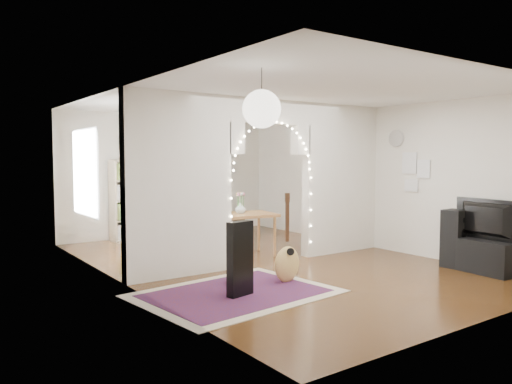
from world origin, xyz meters
TOP-DOWN VIEW (x-y plane):
  - floor at (0.00, 0.00)m, footprint 7.50×7.50m
  - ceiling at (0.00, 0.00)m, footprint 5.00×7.50m
  - wall_back at (0.00, 3.75)m, footprint 5.00×0.02m
  - wall_front at (0.00, -3.75)m, footprint 5.00×0.02m
  - wall_left at (-2.50, 0.00)m, footprint 0.02×7.50m
  - wall_right at (2.50, 0.00)m, footprint 0.02×7.50m
  - divider_wall at (0.00, 0.00)m, footprint 5.00×0.20m
  - fairy_lights at (0.00, -0.13)m, footprint 1.64×0.04m
  - window at (-2.47, 1.80)m, footprint 0.04×1.20m
  - wall_clock at (2.48, -0.60)m, footprint 0.03×0.31m
  - picture_frames at (2.48, -1.00)m, footprint 0.02×0.50m
  - paper_lantern at (-1.90, -2.40)m, footprint 0.40×0.40m
  - ceiling_fan at (0.00, 2.00)m, footprint 1.10×1.10m
  - area_rug at (-1.52, -1.31)m, footprint 2.60×2.06m
  - guitar_case at (-1.53, -1.44)m, footprint 0.38×0.19m
  - acoustic_guitar at (-0.60, -1.23)m, footprint 0.45×0.27m
  - tabby_cat at (-1.28, -0.92)m, footprint 0.28×0.43m
  - floor_speaker at (2.20, -2.01)m, footprint 0.38×0.34m
  - media_console at (2.20, -2.48)m, footprint 0.49×1.03m
  - tv at (2.20, -2.48)m, footprint 0.23×1.08m
  - bookcase at (-0.60, 3.50)m, footprint 1.70×0.62m
  - dining_table at (-0.08, 0.73)m, footprint 1.32×0.99m
  - flower_vase at (-0.08, 0.73)m, footprint 0.21×0.21m
  - dining_chair_left at (-0.95, 2.34)m, footprint 0.54×0.55m
  - dining_chair_right at (0.83, 2.60)m, footprint 0.59×0.61m

SIDE VIEW (x-z plane):
  - floor at x=0.00m, z-range 0.00..0.00m
  - area_rug at x=-1.52m, z-range 0.00..0.02m
  - tabby_cat at x=-1.28m, z-range -0.03..0.26m
  - dining_chair_left at x=-0.95m, z-range 0.00..0.45m
  - media_console at x=2.20m, z-range 0.00..0.50m
  - dining_chair_right at x=0.83m, z-range 0.00..0.53m
  - floor_speaker at x=2.20m, z-range 0.00..0.92m
  - acoustic_guitar at x=-0.60m, z-range -0.07..1.00m
  - guitar_case at x=-1.53m, z-range 0.00..0.95m
  - dining_table at x=-0.08m, z-range 0.30..1.06m
  - tv at x=2.20m, z-range 0.50..1.12m
  - bookcase at x=-0.60m, z-range 0.00..1.70m
  - flower_vase at x=-0.08m, z-range 0.76..0.95m
  - wall_back at x=0.00m, z-range 0.00..2.70m
  - wall_front at x=0.00m, z-range 0.00..2.70m
  - wall_left at x=-2.50m, z-range 0.00..2.70m
  - wall_right at x=2.50m, z-range 0.00..2.70m
  - divider_wall at x=0.00m, z-range 0.07..2.77m
  - window at x=-2.47m, z-range 0.80..2.20m
  - picture_frames at x=2.48m, z-range 1.15..1.85m
  - fairy_lights at x=0.00m, z-range 0.75..2.35m
  - wall_clock at x=2.48m, z-range 1.95..2.25m
  - paper_lantern at x=-1.90m, z-range 2.05..2.45m
  - ceiling_fan at x=0.00m, z-range 2.25..2.55m
  - ceiling at x=0.00m, z-range 2.69..2.71m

